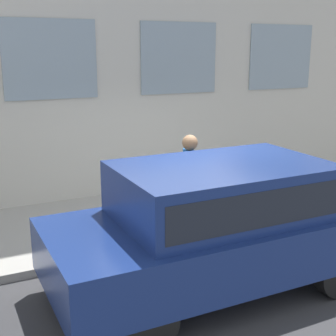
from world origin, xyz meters
The scene contains 5 objects.
ground_plane centered at (0.00, 0.00, 0.00)m, with size 80.00×80.00×0.00m, color #38383A.
sidewalk centered at (1.45, 0.00, 0.06)m, with size 2.90×60.00×0.13m.
fire_hydrant centered at (0.37, 0.53, 0.50)m, with size 0.34×0.45×0.73m.
person centered at (0.44, -0.31, 1.11)m, with size 0.40×0.26×1.64m.
parked_truck_navy_near centered at (-1.35, 0.25, 0.98)m, with size 1.98×4.37×1.72m.
Camera 1 is at (-6.24, 3.38, 3.15)m, focal length 50.00 mm.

